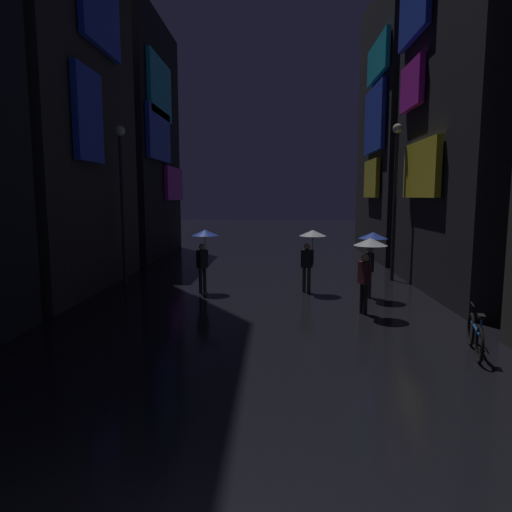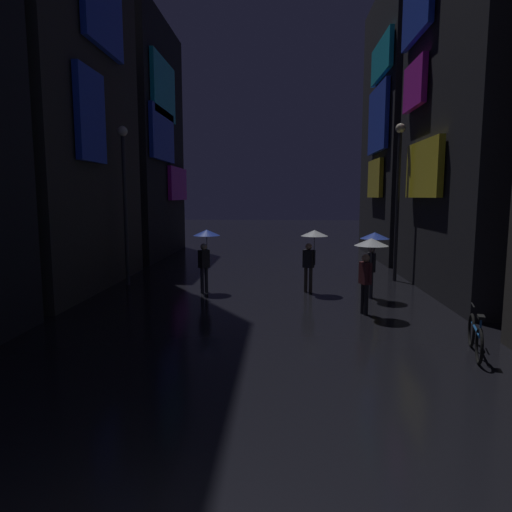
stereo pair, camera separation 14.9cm
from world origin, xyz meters
The scene contains 10 objects.
building_left_far centered at (-7.47, 21.98, 6.21)m, with size 4.25×7.98×12.40m.
building_right_mid centered at (7.48, 12.92, 7.79)m, with size 4.25×7.82×15.56m.
building_right_far centered at (7.48, 22.01, 6.77)m, with size 4.25×8.05×13.54m.
pedestrian_near_crossing_blue centered at (-1.91, 12.38, 1.67)m, with size 0.90×0.90×2.12m.
pedestrian_midstreet_left_blue centered at (3.52, 11.65, 1.67)m, with size 0.90×0.90×2.12m.
pedestrian_midstreet_centre_clear centered at (2.99, 9.58, 1.67)m, with size 0.90×0.90×2.12m.
pedestrian_foreground_left_clear centered at (1.66, 12.47, 1.67)m, with size 0.90×0.90×2.12m.
bicycle_parked_at_storefront centered at (4.60, 6.52, 0.39)m, with size 0.53×1.77×0.96m.
streetlamp_right_far centered at (5.00, 14.85, 3.66)m, with size 0.36×0.36×5.91m.
streetlamp_left_far centered at (-5.00, 13.50, 3.54)m, with size 0.36×0.36×5.69m.
Camera 2 is at (0.61, -2.72, 3.23)m, focal length 32.00 mm.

